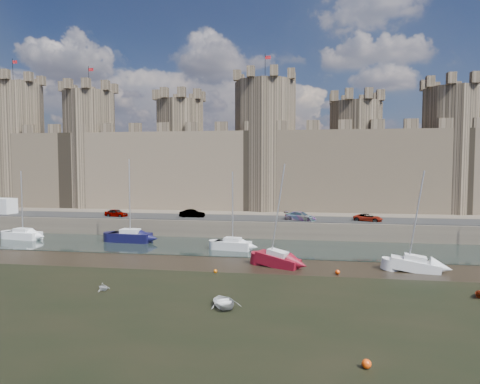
{
  "coord_description": "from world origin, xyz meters",
  "views": [
    {
      "loc": [
        9.48,
        -29.79,
        10.67
      ],
      "look_at": [
        1.46,
        22.0,
        7.27
      ],
      "focal_mm": 32.0,
      "sensor_mm": 36.0,
      "label": 1
    }
  ],
  "objects_px": {
    "sailboat_5": "(415,264)",
    "sailboat_1": "(130,236)",
    "car_1": "(192,214)",
    "car_2": "(300,216)",
    "sailboat_4": "(278,259)",
    "sailboat_0": "(23,234)",
    "car_3": "(368,218)",
    "sailboat_2": "(233,244)",
    "car_0": "(116,213)"
  },
  "relations": [
    {
      "from": "car_1",
      "to": "car_3",
      "type": "height_order",
      "value": "car_1"
    },
    {
      "from": "car_3",
      "to": "sailboat_0",
      "type": "relative_size",
      "value": 0.42
    },
    {
      "from": "car_0",
      "to": "sailboat_4",
      "type": "distance_m",
      "value": 31.95
    },
    {
      "from": "sailboat_5",
      "to": "sailboat_1",
      "type": "bearing_deg",
      "value": 172.37
    },
    {
      "from": "car_3",
      "to": "sailboat_4",
      "type": "height_order",
      "value": "sailboat_4"
    },
    {
      "from": "car_1",
      "to": "sailboat_1",
      "type": "bearing_deg",
      "value": 140.82
    },
    {
      "from": "car_1",
      "to": "sailboat_0",
      "type": "distance_m",
      "value": 24.14
    },
    {
      "from": "car_3",
      "to": "sailboat_5",
      "type": "height_order",
      "value": "sailboat_5"
    },
    {
      "from": "car_1",
      "to": "sailboat_5",
      "type": "distance_m",
      "value": 33.96
    },
    {
      "from": "car_0",
      "to": "sailboat_2",
      "type": "xyz_separation_m",
      "value": [
        20.16,
        -10.53,
        -2.34
      ]
    },
    {
      "from": "car_0",
      "to": "car_1",
      "type": "distance_m",
      "value": 11.92
    },
    {
      "from": "car_3",
      "to": "sailboat_0",
      "type": "bearing_deg",
      "value": 117.84
    },
    {
      "from": "sailboat_1",
      "to": "sailboat_5",
      "type": "relative_size",
      "value": 1.12
    },
    {
      "from": "car_2",
      "to": "sailboat_5",
      "type": "height_order",
      "value": "sailboat_5"
    },
    {
      "from": "car_1",
      "to": "car_3",
      "type": "bearing_deg",
      "value": -92.9
    },
    {
      "from": "sailboat_5",
      "to": "sailboat_0",
      "type": "bearing_deg",
      "value": 177.77
    },
    {
      "from": "sailboat_4",
      "to": "car_3",
      "type": "bearing_deg",
      "value": 81.95
    },
    {
      "from": "sailboat_0",
      "to": "sailboat_2",
      "type": "height_order",
      "value": "sailboat_2"
    },
    {
      "from": "sailboat_0",
      "to": "car_0",
      "type": "bearing_deg",
      "value": 44.18
    },
    {
      "from": "car_0",
      "to": "car_3",
      "type": "distance_m",
      "value": 37.87
    },
    {
      "from": "sailboat_0",
      "to": "sailboat_1",
      "type": "xyz_separation_m",
      "value": [
        16.0,
        0.17,
        0.1
      ]
    },
    {
      "from": "sailboat_0",
      "to": "sailboat_2",
      "type": "relative_size",
      "value": 1.0
    },
    {
      "from": "sailboat_0",
      "to": "sailboat_1",
      "type": "height_order",
      "value": "sailboat_1"
    },
    {
      "from": "car_1",
      "to": "car_3",
      "type": "relative_size",
      "value": 0.96
    },
    {
      "from": "car_0",
      "to": "sailboat_5",
      "type": "xyz_separation_m",
      "value": [
        39.93,
        -17.97,
        -2.39
      ]
    },
    {
      "from": "car_3",
      "to": "sailboat_5",
      "type": "xyz_separation_m",
      "value": [
        2.06,
        -18.41,
        -2.33
      ]
    },
    {
      "from": "car_2",
      "to": "sailboat_4",
      "type": "distance_m",
      "value": 18.36
    },
    {
      "from": "car_2",
      "to": "sailboat_2",
      "type": "distance_m",
      "value": 13.53
    },
    {
      "from": "car_1",
      "to": "sailboat_1",
      "type": "distance_m",
      "value": 10.82
    },
    {
      "from": "sailboat_4",
      "to": "sailboat_1",
      "type": "bearing_deg",
      "value": 176.84
    },
    {
      "from": "car_2",
      "to": "sailboat_5",
      "type": "distance_m",
      "value": 21.53
    },
    {
      "from": "car_1",
      "to": "sailboat_1",
      "type": "xyz_separation_m",
      "value": [
        -6.45,
        -8.39,
        -2.26
      ]
    },
    {
      "from": "sailboat_1",
      "to": "sailboat_2",
      "type": "distance_m",
      "value": 15.07
    },
    {
      "from": "sailboat_2",
      "to": "sailboat_5",
      "type": "relative_size",
      "value": 0.96
    },
    {
      "from": "sailboat_5",
      "to": "car_1",
      "type": "bearing_deg",
      "value": 155.35
    },
    {
      "from": "car_0",
      "to": "sailboat_5",
      "type": "distance_m",
      "value": 43.85
    },
    {
      "from": "sailboat_2",
      "to": "sailboat_5",
      "type": "bearing_deg",
      "value": -10.75
    },
    {
      "from": "sailboat_0",
      "to": "sailboat_2",
      "type": "distance_m",
      "value": 30.88
    },
    {
      "from": "car_0",
      "to": "sailboat_4",
      "type": "relative_size",
      "value": 0.34
    },
    {
      "from": "sailboat_1",
      "to": "sailboat_5",
      "type": "height_order",
      "value": "sailboat_1"
    },
    {
      "from": "car_1",
      "to": "sailboat_5",
      "type": "height_order",
      "value": "sailboat_5"
    },
    {
      "from": "car_1",
      "to": "sailboat_4",
      "type": "distance_m",
      "value": 24.02
    },
    {
      "from": "sailboat_5",
      "to": "car_2",
      "type": "bearing_deg",
      "value": 132.29
    },
    {
      "from": "car_1",
      "to": "sailboat_4",
      "type": "xyz_separation_m",
      "value": [
        14.36,
        -19.1,
        -2.35
      ]
    },
    {
      "from": "sailboat_1",
      "to": "sailboat_2",
      "type": "bearing_deg",
      "value": -7.89
    },
    {
      "from": "car_0",
      "to": "sailboat_1",
      "type": "xyz_separation_m",
      "value": [
        5.42,
        -7.38,
        -2.25
      ]
    },
    {
      "from": "car_2",
      "to": "car_3",
      "type": "xyz_separation_m",
      "value": [
        9.55,
        0.44,
        -0.11
      ]
    },
    {
      "from": "car_3",
      "to": "sailboat_0",
      "type": "xyz_separation_m",
      "value": [
        -48.44,
        -7.99,
        -2.29
      ]
    },
    {
      "from": "car_1",
      "to": "sailboat_4",
      "type": "bearing_deg",
      "value": -144.7
    },
    {
      "from": "sailboat_5",
      "to": "car_0",
      "type": "bearing_deg",
      "value": 165.2
    }
  ]
}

